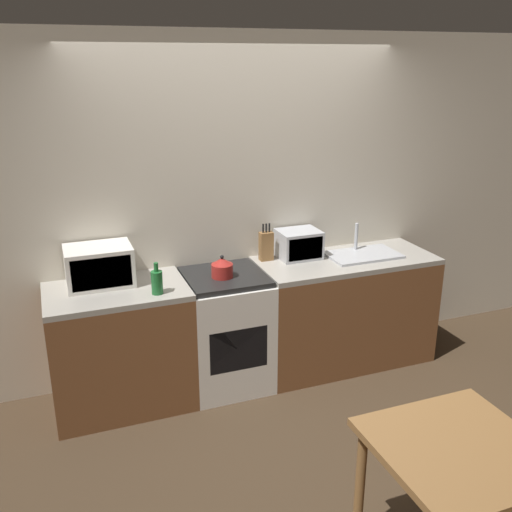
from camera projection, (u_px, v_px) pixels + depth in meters
name	position (u px, v px, depth m)	size (l,w,h in m)	color
ground_plane	(300.00, 440.00, 3.79)	(16.00, 16.00, 0.00)	#3D2D1E
wall_back	(238.00, 208.00, 4.42)	(10.00, 0.06, 2.60)	beige
counter_left_run	(121.00, 347.00, 4.06)	(0.97, 0.62, 0.90)	brown
counter_right_run	(343.00, 310.00, 4.67)	(1.43, 0.62, 0.90)	brown
stove_range	(226.00, 330.00, 4.32)	(0.60, 0.62, 0.90)	silver
kettle	(222.00, 268.00, 4.11)	(0.16, 0.16, 0.17)	maroon
microwave	(99.00, 266.00, 3.95)	(0.45, 0.33, 0.28)	silver
bottle	(157.00, 282.00, 3.81)	(0.08, 0.08, 0.22)	#1E662D
knife_block	(266.00, 246.00, 4.44)	(0.10, 0.07, 0.30)	brown
toaster_oven	(299.00, 244.00, 4.50)	(0.32, 0.27, 0.22)	#ADAFB5
sink_basin	(363.00, 254.00, 4.57)	(0.57, 0.35, 0.24)	#ADAFB5
dining_table	(458.00, 466.00, 2.62)	(0.75, 0.75, 0.73)	brown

